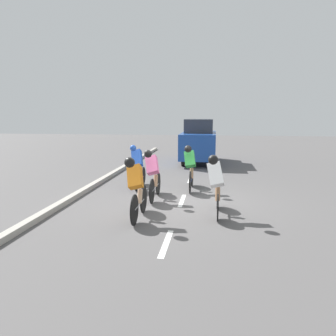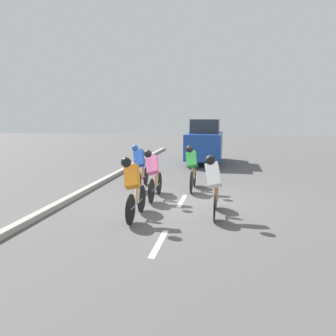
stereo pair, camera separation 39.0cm
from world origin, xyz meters
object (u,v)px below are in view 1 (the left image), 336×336
Objects in this scene: cyclist_green at (190,167)px; cyclist_pink at (153,173)px; cyclist_white at (216,183)px; cyclist_orange at (136,186)px; support_car at (199,141)px; cyclist_blue at (138,166)px.

cyclist_green is 1.00× the size of cyclist_pink.
cyclist_orange is at bearing 17.43° from cyclist_white.
cyclist_orange reaches higher than cyclist_green.
cyclist_green is at bearing -72.74° from cyclist_white.
support_car is (0.02, -6.31, 0.32)m from cyclist_green.
cyclist_green reaches higher than cyclist_blue.
cyclist_white is 1.04× the size of cyclist_blue.
cyclist_pink is 1.53m from cyclist_blue.
cyclist_blue is (0.76, -1.33, 0.01)m from cyclist_pink.
cyclist_white is 2.23m from cyclist_pink.
support_car reaches higher than cyclist_green.
support_car is (0.84, -8.93, 0.28)m from cyclist_white.
cyclist_white is at bearing -162.57° from cyclist_orange.
cyclist_orange is (0.05, 1.89, 0.03)m from cyclist_pink.
cyclist_blue is at bearing -45.80° from cyclist_white.
cyclist_blue is at bearing -77.61° from cyclist_orange.
cyclist_green is at bearing 90.21° from support_car.
cyclist_pink is at bearing -91.55° from cyclist_orange.
cyclist_white is (-0.81, 2.62, 0.04)m from cyclist_green.
cyclist_white is 1.94m from cyclist_orange.
cyclist_pink is at bearing 53.15° from cyclist_green.
cyclist_white is 0.97× the size of cyclist_pink.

